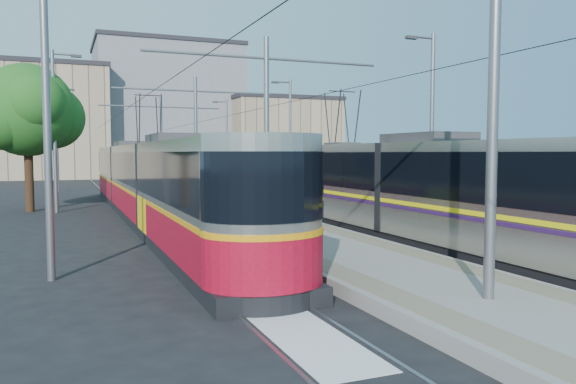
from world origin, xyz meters
name	(u,v)px	position (x,y,z in m)	size (l,w,h in m)	color
ground	(375,272)	(0.00, 0.00, 0.00)	(160.00, 160.00, 0.00)	black
platform	(209,206)	(0.00, 17.00, 0.15)	(4.00, 50.00, 0.30)	gray
tactile_strip_left	(182,204)	(-1.45, 17.00, 0.30)	(0.70, 50.00, 0.01)	gray
tactile_strip_right	(236,202)	(1.45, 17.00, 0.30)	(0.70, 50.00, 0.01)	gray
rails	(209,209)	(0.00, 17.00, 0.02)	(8.71, 70.00, 0.03)	gray
track_arrow	(286,321)	(-3.60, -3.00, 0.01)	(1.20, 5.00, 0.01)	silver
tram_left	(150,181)	(-3.60, 13.39, 1.70)	(2.43, 32.25, 5.50)	black
tram_right	(342,180)	(3.60, 8.77, 1.86)	(2.43, 29.23, 5.50)	black
catenary	(223,120)	(0.00, 14.15, 4.52)	(9.20, 70.00, 7.00)	slate
street_lamps	(192,132)	(0.00, 21.00, 4.18)	(15.18, 38.22, 8.00)	slate
shelter	(233,182)	(1.12, 16.30, 1.47)	(0.76, 1.09, 2.22)	black
tree	(34,112)	(-8.45, 19.24, 5.02)	(5.11, 4.72, 7.42)	#382314
building_left	(35,122)	(-10.00, 60.00, 6.57)	(16.32, 12.24, 13.12)	tan
building_centre	(167,111)	(6.00, 64.00, 8.59)	(18.36, 14.28, 17.16)	gray
building_right	(281,137)	(20.00, 58.00, 5.13)	(14.28, 10.20, 10.25)	tan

